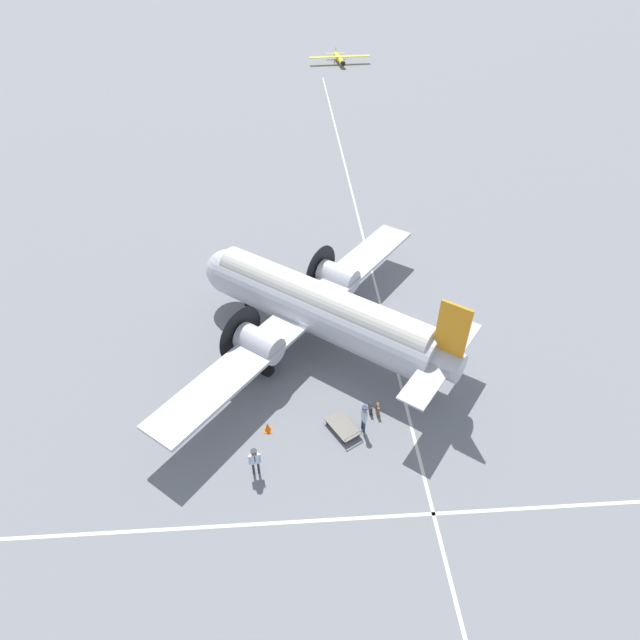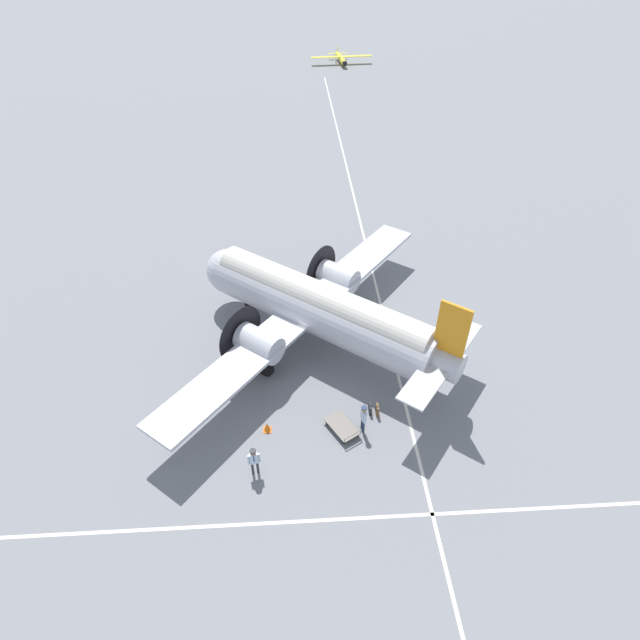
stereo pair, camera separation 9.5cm
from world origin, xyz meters
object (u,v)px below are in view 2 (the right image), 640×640
Objects in this scene: baggage_cart at (342,427)px; traffic_cone at (267,427)px; crew_foreground at (254,459)px; passenger_boarding at (364,416)px; airliner_main at (313,305)px; suitcase_upright_spare at (377,410)px; suitcase_near_door at (370,408)px; light_aircraft_distant at (341,59)px.

traffic_cone is at bearing 56.21° from baggage_cart.
traffic_cone is at bearing -111.54° from crew_foreground.
crew_foreground is 0.99× the size of passenger_boarding.
airliner_main is 11.19× the size of crew_foreground.
passenger_boarding is (6.73, 2.10, -1.58)m from airliner_main.
suitcase_upright_spare is (5.76, 2.96, -2.34)m from airliner_main.
passenger_boarding is at bearing -24.30° from suitcase_near_door.
suitcase_upright_spare is 1.24× the size of traffic_cone.
passenger_boarding is 1.27m from baggage_cart.
light_aircraft_distant reaches higher than suitcase_near_door.
airliner_main is 7.22m from passenger_boarding.
light_aircraft_distant is at bearing 176.25° from suitcase_upright_spare.
passenger_boarding is at bearing 86.83° from traffic_cone.
traffic_cone is (74.59, -10.37, -0.57)m from light_aircraft_distant.
light_aircraft_distant is (-73.88, 4.84, 0.51)m from suitcase_upright_spare.
light_aircraft_distant is at bearing 172.08° from traffic_cone.
baggage_cart is 3.68m from traffic_cone.
crew_foreground reaches higher than baggage_cart.
airliner_main is at bearing -21.21° from baggage_cart.
airliner_main is at bearing 158.37° from traffic_cone.
crew_foreground is 2.55m from traffic_cone.
suitcase_near_door is 0.39m from suitcase_upright_spare.
light_aircraft_distant is (-68.12, 7.81, -1.83)m from airliner_main.
light_aircraft_distant is at bearing 175.97° from suitcase_near_door.
suitcase_upright_spare is at bearing -94.48° from baggage_cart.
baggage_cart is at bearing 86.83° from traffic_cone.
crew_foreground is at bearing -13.24° from light_aircraft_distant.
light_aircraft_distant is at bearing -35.74° from baggage_cart.
baggage_cart is at bearing -63.86° from suitcase_upright_spare.
suitcase_near_door is at bearing -160.37° from crew_foreground.
crew_foreground is at bearing -11.26° from traffic_cone.
baggage_cart is (0.91, -1.86, -0.04)m from suitcase_upright_spare.
suitcase_upright_spare reaches higher than baggage_cart.
crew_foreground is at bearing 101.52° from passenger_boarding.
light_aircraft_distant is at bearing -15.24° from passenger_boarding.
suitcase_near_door is at bearing -85.04° from baggage_cart.
airliner_main is 28.56× the size of suitcase_upright_spare.
suitcase_upright_spare reaches higher than suitcase_near_door.
suitcase_near_door is (-1.13, 0.51, -0.80)m from passenger_boarding.
suitcase_upright_spare is 5.57m from traffic_cone.
suitcase_near_door is 5.25m from traffic_cone.
suitcase_upright_spare is at bearing 64.30° from suitcase_near_door.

